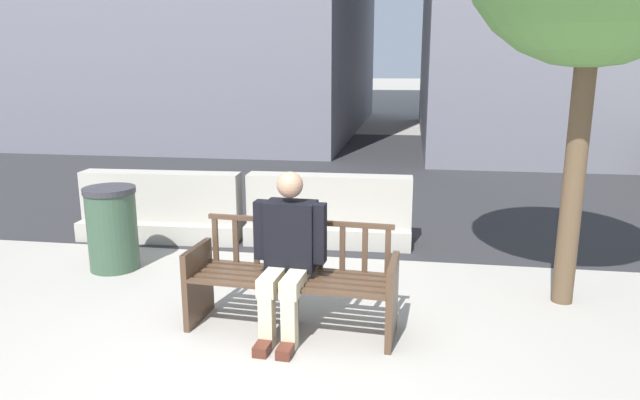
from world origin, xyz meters
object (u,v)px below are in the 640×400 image
object	(u,v)px
jersey_barrier_left	(162,211)
trash_bin	(112,228)
seated_person	(288,251)
jersey_barrier_centre	(329,215)
street_bench	(292,283)

from	to	relation	value
jersey_barrier_left	trash_bin	xyz separation A→B (m)	(-0.03, -1.16, 0.11)
seated_person	jersey_barrier_left	bearing A→B (deg)	132.33
jersey_barrier_centre	jersey_barrier_left	world-z (taller)	same
seated_person	jersey_barrier_left	xyz separation A→B (m)	(-2.12, 2.33, -0.35)
jersey_barrier_centre	trash_bin	distance (m)	2.50
jersey_barrier_left	street_bench	bearing A→B (deg)	-46.72
street_bench	jersey_barrier_centre	distance (m)	2.41
street_bench	trash_bin	bearing A→B (deg)	152.94
street_bench	jersey_barrier_left	world-z (taller)	street_bench
street_bench	seated_person	size ratio (longest dim) A/B	1.31
jersey_barrier_left	trash_bin	bearing A→B (deg)	-91.57
trash_bin	jersey_barrier_centre	bearing A→B (deg)	31.25
street_bench	jersey_barrier_left	distance (m)	3.13
jersey_barrier_left	seated_person	bearing A→B (deg)	-47.67
seated_person	trash_bin	xyz separation A→B (m)	(-2.16, 1.17, -0.24)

